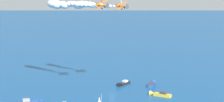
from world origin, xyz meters
name	(u,v)px	position (x,y,z in m)	size (l,w,h in m)	color
ground_plane	(112,94)	(0.00, 0.00, 0.00)	(2000.00, 2000.00, 0.00)	navy
motorboat_near_centre	(159,94)	(-9.85, 18.79, 0.77)	(3.44, 10.07, 2.87)	gold
motorboat_far_port	(31,102)	(33.08, -16.67, 0.79)	(9.93, 7.62, 2.93)	#23478C
motorboat_inshore	(123,84)	(-17.14, -6.43, 0.72)	(9.22, 2.63, 2.66)	black
motorboat_offshore	(152,84)	(-24.04, 6.04, 0.82)	(10.66, 6.86, 3.05)	#23478C
biplane_lead	(122,6)	(-6.03, 0.89, 39.29)	(7.50, 6.88, 3.78)	orange
wingwalker_lead	(121,1)	(-5.47, 0.84, 41.40)	(0.93, 0.24, 1.78)	white
smoke_trail_lead	(86,5)	(-8.71, -23.17, 39.30)	(6.97, 29.27, 5.01)	white
biplane_wingman	(102,5)	(6.12, -0.68, 39.98)	(7.50, 6.88, 3.78)	orange
wingwalker_wingman	(101,0)	(6.66, -0.72, 42.06)	(1.48, 0.24, 1.52)	red
smoke_trail_wingman	(62,4)	(3.60, -27.17, 39.77)	(6.47, 32.58, 5.63)	white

